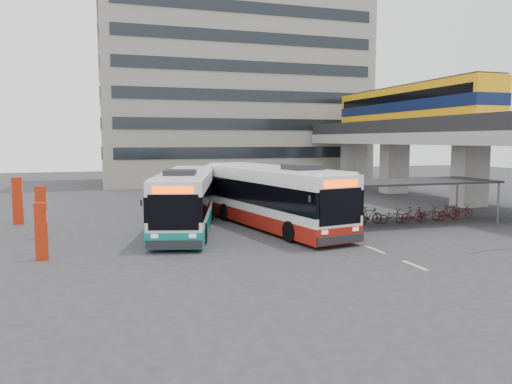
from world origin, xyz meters
name	(u,v)px	position (x,y,z in m)	size (l,w,h in m)	color
ground	(299,240)	(0.00, 0.00, 0.00)	(120.00, 120.00, 0.00)	#28282B
viaduct	(421,125)	(17.00, 14.07, 6.23)	(8.00, 32.00, 9.68)	gray
bike_shelter	(411,200)	(8.50, 3.00, 1.36)	(10.00, 4.00, 2.54)	#595B60
office_block	(231,76)	(6.00, 36.00, 12.50)	(30.00, 15.00, 25.00)	gray
road_markings	(375,250)	(2.50, -3.00, 0.01)	(0.15, 7.60, 0.01)	beige
bus_main	(272,197)	(-0.08, 3.86, 1.73)	(5.04, 12.87, 3.72)	white
bus_teal	(186,201)	(-4.79, 4.65, 1.62)	(5.55, 12.09, 3.50)	white
pedestrian	(159,215)	(-6.32, 4.29, 0.94)	(0.68, 0.45, 1.88)	black
sign_totem_south	(41,231)	(-11.70, -0.65, 1.25)	(0.52, 0.19, 2.41)	#AF230A
sign_totem_mid	(41,212)	(-12.18, 4.18, 1.38)	(0.58, 0.18, 2.67)	#AF230A
sign_totem_north	(17,200)	(-13.98, 9.28, 1.43)	(0.60, 0.18, 2.78)	#AF230A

